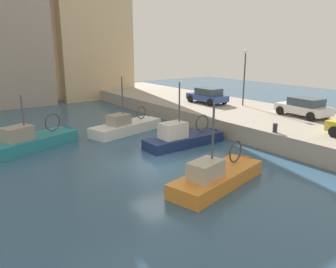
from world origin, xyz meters
name	(u,v)px	position (x,y,z in m)	size (l,w,h in m)	color
water_surface	(157,166)	(0.00, 0.00, 0.00)	(80.00, 80.00, 0.00)	#335675
quay_wall	(287,126)	(11.50, 0.00, 0.60)	(9.00, 56.00, 1.20)	#9E9384
fishing_boat_orange	(221,181)	(1.17, -3.77, 0.12)	(6.51, 3.09, 4.71)	orange
fishing_boat_navy	(187,142)	(3.88, 2.20, 0.16)	(6.40, 1.95, 4.91)	navy
fishing_boat_teal	(38,145)	(-4.35, 7.41, 0.13)	(6.77, 4.00, 4.33)	teal
fishing_boat_white	(130,130)	(2.43, 7.42, 0.11)	(6.83, 3.34, 5.01)	white
parked_car_blue	(208,95)	(11.22, 8.46, 1.91)	(2.05, 4.00, 1.40)	#334C9E
parked_car_white	(304,107)	(13.05, -0.20, 1.92)	(2.28, 4.06, 1.42)	silver
mooring_bollard_mid	(275,128)	(7.35, -2.00, 1.48)	(0.28, 0.28, 0.55)	#2D2D33
quay_streetlamp	(245,68)	(13.00, 5.74, 4.45)	(0.36, 0.36, 4.83)	#38383D
waterfront_building_central	(87,15)	(7.30, 26.17, 9.95)	(9.23, 6.86, 19.86)	#D1B284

